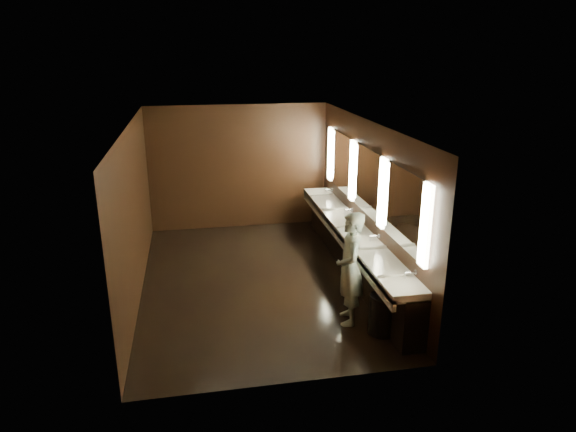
% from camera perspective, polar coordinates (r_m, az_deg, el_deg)
% --- Properties ---
extents(floor, '(6.00, 6.00, 0.00)m').
position_cam_1_polar(floor, '(9.30, -3.49, -7.17)').
color(floor, black).
rests_on(floor, ground).
extents(ceiling, '(4.00, 6.00, 0.02)m').
position_cam_1_polar(ceiling, '(8.48, -3.85, 10.16)').
color(ceiling, '#2D2D2B').
rests_on(ceiling, wall_back).
extents(wall_back, '(4.00, 0.02, 2.80)m').
position_cam_1_polar(wall_back, '(11.67, -5.51, 5.40)').
color(wall_back, black).
rests_on(wall_back, floor).
extents(wall_front, '(4.00, 0.02, 2.80)m').
position_cam_1_polar(wall_front, '(6.02, -0.05, -7.30)').
color(wall_front, black).
rests_on(wall_front, floor).
extents(wall_left, '(0.02, 6.00, 2.80)m').
position_cam_1_polar(wall_left, '(8.79, -16.71, 0.33)').
color(wall_left, black).
rests_on(wall_left, floor).
extents(wall_right, '(0.02, 6.00, 2.80)m').
position_cam_1_polar(wall_right, '(9.23, 8.75, 1.76)').
color(wall_right, black).
rests_on(wall_right, floor).
extents(sink_counter, '(0.55, 5.40, 1.01)m').
position_cam_1_polar(sink_counter, '(9.47, 7.30, -3.55)').
color(sink_counter, black).
rests_on(sink_counter, floor).
extents(mirror_band, '(0.06, 5.03, 1.15)m').
position_cam_1_polar(mirror_band, '(9.13, 8.74, 3.86)').
color(mirror_band, '#FBF7CC').
rests_on(mirror_band, wall_right).
extents(person, '(0.52, 0.70, 1.74)m').
position_cam_1_polar(person, '(7.70, 6.90, -5.82)').
color(person, '#8EC6D3').
rests_on(person, floor).
extents(trash_bin, '(0.51, 0.51, 0.60)m').
position_cam_1_polar(trash_bin, '(7.71, 10.44, -10.69)').
color(trash_bin, black).
rests_on(trash_bin, floor).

